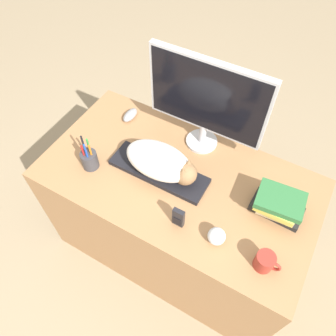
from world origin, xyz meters
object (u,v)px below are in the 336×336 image
object	(u,v)px
cat	(162,162)
phone	(178,218)
computer_mouse	(130,115)
coffee_mug	(265,262)
keyboard	(159,171)
book_stack	(278,204)
baseball	(217,236)
monitor	(207,100)
pen_cup	(89,159)

from	to	relation	value
cat	phone	xyz separation A→B (m)	(0.19, -0.19, -0.04)
computer_mouse	coffee_mug	size ratio (longest dim) A/B	1.04
keyboard	book_stack	size ratio (longest dim) A/B	2.15
baseball	phone	distance (m)	0.17
monitor	baseball	bearing A→B (deg)	-57.84
keyboard	book_stack	bearing A→B (deg)	7.47
coffee_mug	pen_cup	xyz separation A→B (m)	(-0.89, 0.06, 0.01)
keyboard	computer_mouse	distance (m)	0.40
baseball	keyboard	bearing A→B (deg)	154.47
computer_mouse	baseball	xyz separation A→B (m)	(0.70, -0.42, 0.02)
phone	cat	bearing A→B (deg)	134.78
baseball	book_stack	bearing A→B (deg)	56.10
cat	phone	size ratio (longest dim) A/B	3.31
keyboard	book_stack	xyz separation A→B (m)	(0.55, 0.07, 0.05)
coffee_mug	pen_cup	distance (m)	0.89
keyboard	computer_mouse	xyz separation A→B (m)	(-0.32, 0.24, 0.01)
computer_mouse	pen_cup	bearing A→B (deg)	-87.33
keyboard	cat	bearing A→B (deg)	0.00
pen_cup	computer_mouse	bearing A→B (deg)	92.67
cat	book_stack	world-z (taller)	cat
pen_cup	baseball	size ratio (longest dim) A/B	2.65
monitor	baseball	distance (m)	0.59
computer_mouse	pen_cup	distance (m)	0.37
phone	monitor	bearing A→B (deg)	103.74
baseball	phone	xyz separation A→B (m)	(-0.17, -0.01, 0.02)
pen_cup	book_stack	bearing A→B (deg)	13.02
keyboard	monitor	bearing A→B (deg)	70.73
monitor	pen_cup	bearing A→B (deg)	-135.28
monitor	coffee_mug	size ratio (longest dim) A/B	5.40
keyboard	coffee_mug	distance (m)	0.62
keyboard	monitor	world-z (taller)	monitor
computer_mouse	coffee_mug	bearing A→B (deg)	-25.30
cat	pen_cup	world-z (taller)	pen_cup
pen_cup	coffee_mug	bearing A→B (deg)	-3.93
coffee_mug	pen_cup	world-z (taller)	pen_cup
monitor	phone	world-z (taller)	monitor
monitor	baseball	size ratio (longest dim) A/B	7.58
phone	keyboard	bearing A→B (deg)	137.41
coffee_mug	phone	bearing A→B (deg)	-179.40
pen_cup	book_stack	size ratio (longest dim) A/B	0.88
cat	baseball	xyz separation A→B (m)	(0.36, -0.18, -0.06)
computer_mouse	coffee_mug	xyz separation A→B (m)	(0.91, -0.43, 0.02)
computer_mouse	cat	bearing A→B (deg)	-35.43
baseball	computer_mouse	bearing A→B (deg)	148.88
keyboard	phone	bearing A→B (deg)	-42.59
monitor	book_stack	distance (m)	0.55
cat	book_stack	distance (m)	0.54
phone	baseball	bearing A→B (deg)	3.30
cat	phone	bearing A→B (deg)	-45.22
baseball	coffee_mug	bearing A→B (deg)	-1.64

